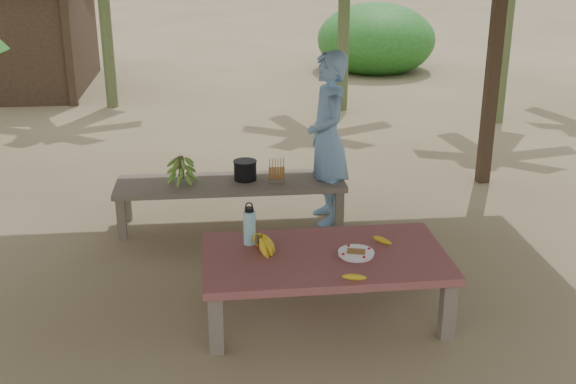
{
  "coord_description": "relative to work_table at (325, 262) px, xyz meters",
  "views": [
    {
      "loc": [
        -0.21,
        -5.24,
        2.8
      ],
      "look_at": [
        0.33,
        0.06,
        0.8
      ],
      "focal_mm": 45.0,
      "sensor_mm": 36.0,
      "label": 1
    }
  ],
  "objects": [
    {
      "name": "woman",
      "position": [
        0.3,
        1.84,
        0.41
      ],
      "size": [
        0.45,
        0.64,
        1.68
      ],
      "primitive_type": "imported",
      "rotation": [
        0.0,
        0.0,
        -1.49
      ],
      "color": "#6D9BCE",
      "rests_on": "ground"
    },
    {
      "name": "ripe_banana_bunch",
      "position": [
        -0.49,
        0.08,
        0.14
      ],
      "size": [
        0.29,
        0.27,
        0.15
      ],
      "primitive_type": null,
      "rotation": [
        0.0,
        0.0,
        0.27
      ],
      "color": "yellow",
      "rests_on": "work_table"
    },
    {
      "name": "loose_banana_front",
      "position": [
        0.14,
        -0.42,
        0.09
      ],
      "size": [
        0.18,
        0.05,
        0.04
      ],
      "primitive_type": "ellipsoid",
      "rotation": [
        0.0,
        0.0,
        1.6
      ],
      "color": "yellow",
      "rests_on": "work_table"
    },
    {
      "name": "bench",
      "position": [
        -0.65,
        1.81,
        -0.04
      ],
      "size": [
        2.2,
        0.6,
        0.45
      ],
      "rotation": [
        0.0,
        0.0,
        -0.0
      ],
      "color": "brown",
      "rests_on": "ground"
    },
    {
      "name": "green_banana_stalk",
      "position": [
        -1.11,
        1.81,
        0.16
      ],
      "size": [
        0.25,
        0.25,
        0.28
      ],
      "primitive_type": null,
      "rotation": [
        0.0,
        0.0,
        -0.0
      ],
      "color": "#598C2D",
      "rests_on": "bench"
    },
    {
      "name": "skewer_rack",
      "position": [
        -0.2,
        1.76,
        0.14
      ],
      "size": [
        0.18,
        0.08,
        0.24
      ],
      "primitive_type": null,
      "rotation": [
        0.0,
        0.0,
        -0.0
      ],
      "color": "#A57F47",
      "rests_on": "bench"
    },
    {
      "name": "ground",
      "position": [
        -0.54,
        0.48,
        -0.43
      ],
      "size": [
        80.0,
        80.0,
        0.0
      ],
      "primitive_type": "plane",
      "color": "brown",
      "rests_on": "ground"
    },
    {
      "name": "work_table",
      "position": [
        0.0,
        0.0,
        0.0
      ],
      "size": [
        1.82,
        1.03,
        0.5
      ],
      "rotation": [
        0.0,
        0.0,
        0.02
      ],
      "color": "brown",
      "rests_on": "ground"
    },
    {
      "name": "water_flask",
      "position": [
        -0.54,
        0.25,
        0.21
      ],
      "size": [
        0.09,
        0.09,
        0.34
      ],
      "color": "#3EABC4",
      "rests_on": "work_table"
    },
    {
      "name": "loose_banana_side",
      "position": [
        0.47,
        0.16,
        0.09
      ],
      "size": [
        0.15,
        0.13,
        0.04
      ],
      "primitive_type": "ellipsoid",
      "rotation": [
        0.0,
        0.0,
        0.9
      ],
      "color": "yellow",
      "rests_on": "work_table"
    },
    {
      "name": "plate",
      "position": [
        0.23,
        -0.04,
        0.08
      ],
      "size": [
        0.27,
        0.27,
        0.04
      ],
      "color": "white",
      "rests_on": "work_table"
    },
    {
      "name": "cooking_pot",
      "position": [
        -0.5,
        1.85,
        0.11
      ],
      "size": [
        0.22,
        0.22,
        0.18
      ],
      "primitive_type": "cylinder",
      "color": "black",
      "rests_on": "bench"
    }
  ]
}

